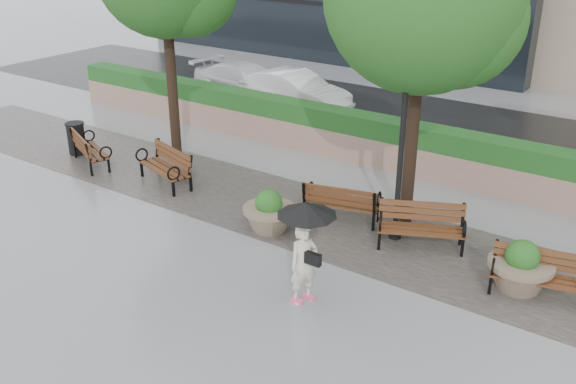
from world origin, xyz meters
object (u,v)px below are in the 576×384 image
Objects in this scene: planter_left at (269,215)px; car_left at (247,83)px; bench_4 at (536,284)px; bench_0 at (91,156)px; bench_2 at (341,210)px; bench_1 at (166,174)px; pedestrian at (305,243)px; planter_right at (520,271)px; trash_bin at (76,139)px; lamppost at (401,156)px; car_right at (294,91)px; bench_3 at (420,235)px.

car_left is (-7.00, 8.15, 0.29)m from planter_left.
car_left is (-12.64, 7.50, 0.41)m from bench_4.
bench_0 is 1.00× the size of bench_2.
pedestrian reaches higher than bench_1.
planter_right is 1.36× the size of trash_bin.
car_right is at bearing 137.02° from lamppost.
bench_1 is 1.63× the size of planter_left.
bench_0 is 1.14m from trash_bin.
bench_2 is 1.71m from planter_left.
planter_left is at bearing -5.65° from trash_bin.
bench_0 is 6.48m from planter_left.
planter_left is 7.57m from trash_bin.
bench_4 is (12.12, 0.28, -0.01)m from bench_0.
bench_1 is at bearing -173.77° from lamppost.
bench_0 is at bearing -6.99° from bench_2.
car_right is (-10.13, 7.35, 0.30)m from planter_right.
bench_4 is at bearing -0.42° from trash_bin.
planter_right is 0.26× the size of car_left.
car_right is (-4.82, 8.07, 0.32)m from planter_left.
car_left is at bearing -62.51° from bench_0.
planter_left reaches higher than bench_4.
car_right reaches higher than bench_2.
pedestrian is at bearing -171.03° from bench_0.
bench_3 reaches higher than bench_2.
pedestrian is (-3.11, -2.63, 0.80)m from planter_right.
car_left reaches higher than bench_1.
bench_0 is 0.39× the size of car_left.
bench_0 is 0.96× the size of bench_1.
bench_3 is 10.65m from trash_bin.
bench_1 reaches higher than bench_2.
trash_bin is 0.46× the size of pedestrian.
planter_right is 0.29× the size of car_right.
pedestrian is (9.20, -10.05, 0.52)m from car_left.
planter_right is at bearing 17.14° from bench_1.
car_right is (-7.29, 6.80, -1.21)m from lamppost.
planter_left is at bearing 7.40° from bench_1.
planter_right is at bearing 153.79° from bench_4.
bench_1 is 0.44× the size of lamppost.
bench_4 is at bearing -12.92° from planter_right.
car_right is at bearing -63.04° from bench_2.
bench_3 is at bearing -8.79° from lamppost.
bench_3 is at bearing 161.76° from bench_2.
bench_2 is 0.93× the size of pedestrian.
bench_1 is 0.41× the size of car_left.
lamppost reaches higher than bench_0.
bench_3 is at bearing 21.16° from bench_1.
bench_1 is 6.92m from bench_3.
planter_right reaches higher than trash_bin.
bench_0 is at bearing -174.21° from lamppost.
bench_2 reaches higher than trash_bin.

